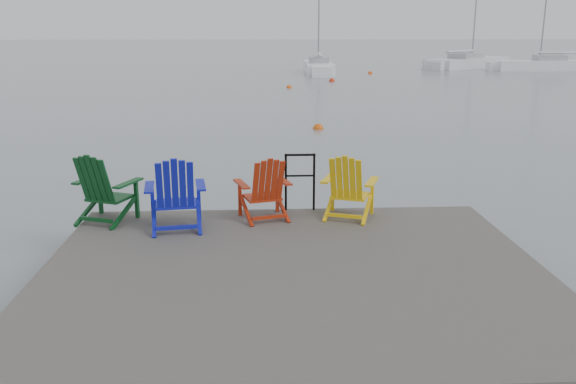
{
  "coord_description": "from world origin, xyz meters",
  "views": [
    {
      "loc": [
        -0.41,
        -6.72,
        3.25
      ],
      "look_at": [
        0.05,
        2.23,
        0.85
      ],
      "focal_mm": 38.0,
      "sensor_mm": 36.0,
      "label": 1
    }
  ],
  "objects_px": {
    "sailboat_near": "(318,68)",
    "buoy_b": "(289,88)",
    "buoy_d": "(370,74)",
    "chair_blue": "(175,193)",
    "chair_green": "(103,188)",
    "sailboat_mid": "(468,63)",
    "buoy_c": "(332,81)",
    "buoy_a": "(318,129)",
    "chair_red": "(265,188)",
    "handrail": "(300,176)",
    "chair_yellow": "(348,186)",
    "sailboat_far": "(544,66)"
  },
  "relations": [
    {
      "from": "handrail",
      "to": "chair_yellow",
      "type": "bearing_deg",
      "value": -34.4
    },
    {
      "from": "handrail",
      "to": "buoy_a",
      "type": "bearing_deg",
      "value": 82.77
    },
    {
      "from": "handrail",
      "to": "buoy_d",
      "type": "distance_m",
      "value": 38.23
    },
    {
      "from": "buoy_b",
      "to": "buoy_d",
      "type": "bearing_deg",
      "value": 58.97
    },
    {
      "from": "handrail",
      "to": "buoy_b",
      "type": "relative_size",
      "value": 2.77
    },
    {
      "from": "handrail",
      "to": "sailboat_near",
      "type": "xyz_separation_m",
      "value": [
        4.14,
        38.26,
        -0.69
      ]
    },
    {
      "from": "sailboat_far",
      "to": "buoy_c",
      "type": "xyz_separation_m",
      "value": [
        -18.61,
        -9.77,
        -0.36
      ]
    },
    {
      "from": "handrail",
      "to": "buoy_d",
      "type": "height_order",
      "value": "handrail"
    },
    {
      "from": "buoy_c",
      "to": "buoy_d",
      "type": "distance_m",
      "value": 7.87
    },
    {
      "from": "handrail",
      "to": "buoy_c",
      "type": "xyz_separation_m",
      "value": [
        4.23,
        30.46,
        -1.04
      ]
    },
    {
      "from": "chair_blue",
      "to": "sailboat_mid",
      "type": "height_order",
      "value": "sailboat_mid"
    },
    {
      "from": "sailboat_far",
      "to": "buoy_d",
      "type": "bearing_deg",
      "value": 101.83
    },
    {
      "from": "chair_red",
      "to": "buoy_c",
      "type": "distance_m",
      "value": 31.31
    },
    {
      "from": "sailboat_near",
      "to": "buoy_b",
      "type": "xyz_separation_m",
      "value": [
        -2.91,
        -12.14,
        -0.36
      ]
    },
    {
      "from": "chair_yellow",
      "to": "buoy_b",
      "type": "bearing_deg",
      "value": 109.07
    },
    {
      "from": "chair_blue",
      "to": "buoy_b",
      "type": "xyz_separation_m",
      "value": [
        3.05,
        27.0,
        -1.03
      ]
    },
    {
      "from": "chair_green",
      "to": "handrail",
      "type": "bearing_deg",
      "value": 31.4
    },
    {
      "from": "chair_green",
      "to": "buoy_d",
      "type": "xyz_separation_m",
      "value": [
        10.9,
        37.84,
        -1.02
      ]
    },
    {
      "from": "buoy_a",
      "to": "buoy_c",
      "type": "relative_size",
      "value": 0.92
    },
    {
      "from": "chair_yellow",
      "to": "buoy_d",
      "type": "xyz_separation_m",
      "value": [
        7.31,
        37.84,
        -0.99
      ]
    },
    {
      "from": "handrail",
      "to": "sailboat_far",
      "type": "relative_size",
      "value": 0.08
    },
    {
      "from": "buoy_b",
      "to": "buoy_d",
      "type": "relative_size",
      "value": 0.91
    },
    {
      "from": "chair_red",
      "to": "buoy_b",
      "type": "bearing_deg",
      "value": 69.96
    },
    {
      "from": "chair_red",
      "to": "buoy_a",
      "type": "relative_size",
      "value": 2.64
    },
    {
      "from": "sailboat_mid",
      "to": "buoy_c",
      "type": "bearing_deg",
      "value": -84.59
    },
    {
      "from": "handrail",
      "to": "chair_red",
      "type": "distance_m",
      "value": 0.73
    },
    {
      "from": "chair_yellow",
      "to": "sailboat_near",
      "type": "height_order",
      "value": "sailboat_near"
    },
    {
      "from": "chair_green",
      "to": "sailboat_near",
      "type": "distance_m",
      "value": 39.37
    },
    {
      "from": "chair_blue",
      "to": "buoy_d",
      "type": "xyz_separation_m",
      "value": [
        9.81,
        38.25,
        -1.03
      ]
    },
    {
      "from": "chair_red",
      "to": "chair_yellow",
      "type": "xyz_separation_m",
      "value": [
        1.24,
        -0.0,
        0.01
      ]
    },
    {
      "from": "chair_yellow",
      "to": "sailboat_far",
      "type": "relative_size",
      "value": 0.09
    },
    {
      "from": "sailboat_far",
      "to": "buoy_c",
      "type": "bearing_deg",
      "value": 118.61
    },
    {
      "from": "buoy_b",
      "to": "buoy_c",
      "type": "xyz_separation_m",
      "value": [
        3.0,
        4.34,
        0.0
      ]
    },
    {
      "from": "sailboat_near",
      "to": "buoy_d",
      "type": "height_order",
      "value": "sailboat_near"
    },
    {
      "from": "sailboat_near",
      "to": "buoy_d",
      "type": "distance_m",
      "value": 3.98
    },
    {
      "from": "buoy_c",
      "to": "buoy_a",
      "type": "bearing_deg",
      "value": -98.3
    },
    {
      "from": "chair_blue",
      "to": "chair_red",
      "type": "relative_size",
      "value": 1.11
    },
    {
      "from": "chair_blue",
      "to": "buoy_b",
      "type": "relative_size",
      "value": 3.25
    },
    {
      "from": "sailboat_far",
      "to": "chair_red",
      "type": "bearing_deg",
      "value": 151.01
    },
    {
      "from": "chair_blue",
      "to": "buoy_a",
      "type": "xyz_separation_m",
      "value": [
        3.22,
        12.01,
        -1.03
      ]
    },
    {
      "from": "sailboat_near",
      "to": "buoy_b",
      "type": "relative_size",
      "value": 33.14
    },
    {
      "from": "chair_red",
      "to": "buoy_b",
      "type": "distance_m",
      "value": 26.66
    },
    {
      "from": "chair_blue",
      "to": "buoy_b",
      "type": "bearing_deg",
      "value": 75.95
    },
    {
      "from": "chair_green",
      "to": "sailboat_mid",
      "type": "relative_size",
      "value": 0.07
    },
    {
      "from": "chair_green",
      "to": "buoy_b",
      "type": "relative_size",
      "value": 3.17
    },
    {
      "from": "chair_red",
      "to": "buoy_d",
      "type": "relative_size",
      "value": 2.65
    },
    {
      "from": "handrail",
      "to": "buoy_d",
      "type": "relative_size",
      "value": 2.51
    },
    {
      "from": "chair_blue",
      "to": "chair_yellow",
      "type": "distance_m",
      "value": 2.53
    },
    {
      "from": "buoy_d",
      "to": "handrail",
      "type": "bearing_deg",
      "value": -102.09
    },
    {
      "from": "sailboat_mid",
      "to": "chair_yellow",
      "type": "bearing_deg",
      "value": -61.38
    }
  ]
}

